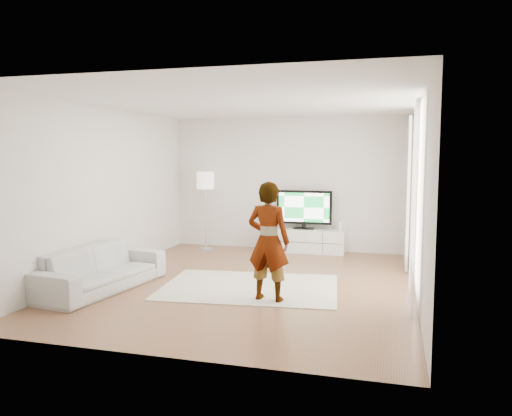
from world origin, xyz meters
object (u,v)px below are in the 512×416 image
(sofa, at_px, (101,269))
(rug, at_px, (250,287))
(media_console, at_px, (304,240))
(player, at_px, (268,241))
(floor_lamp, at_px, (205,184))
(television, at_px, (304,208))

(sofa, bearing_deg, rug, -63.89)
(media_console, distance_m, sofa, 4.42)
(player, relative_size, floor_lamp, 0.99)
(media_console, height_order, sofa, sofa)
(sofa, bearing_deg, player, -79.91)
(player, bearing_deg, television, -80.31)
(rug, distance_m, sofa, 2.25)
(media_console, bearing_deg, player, -87.81)
(media_console, bearing_deg, rug, -95.74)
(media_console, relative_size, player, 1.04)
(television, relative_size, rug, 0.44)
(media_console, bearing_deg, television, 90.00)
(rug, height_order, sofa, sofa)
(television, bearing_deg, player, -87.82)
(rug, xyz_separation_m, floor_lamp, (-1.77, 2.76, 1.39))
(rug, height_order, floor_lamp, floor_lamp)
(rug, bearing_deg, sofa, -161.65)
(television, xyz_separation_m, player, (0.14, -3.63, -0.08))
(media_console, xyz_separation_m, television, (0.00, 0.03, 0.67))
(media_console, height_order, player, player)
(media_console, height_order, floor_lamp, floor_lamp)
(player, height_order, sofa, player)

